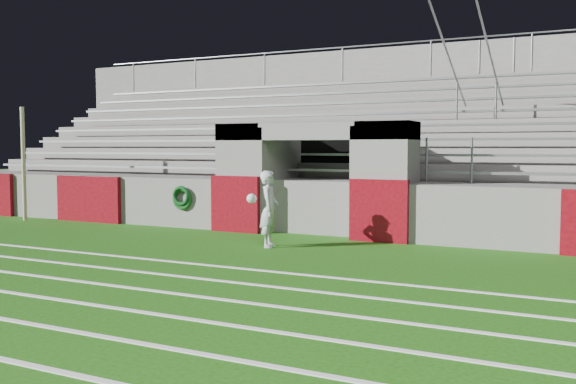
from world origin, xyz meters
The scene contains 6 objects.
ground centered at (0.00, 0.00, 0.00)m, with size 90.00×90.00×0.00m, color #194F0D.
field_post centered at (-8.33, 2.38, 1.57)m, with size 0.11×0.11×3.15m, color tan.
field_markings centered at (0.00, -5.00, 0.01)m, with size 28.00×8.09×0.01m.
stadium_structure centered at (0.00, 7.97, 1.49)m, with size 26.00×8.48×5.42m.
goalkeeper_with_ball centered at (0.03, 1.29, 0.79)m, with size 0.64×0.68×1.56m.
hose_coil centered at (-3.37, 2.93, 0.78)m, with size 0.58×0.15×0.62m.
Camera 1 is at (6.27, -10.11, 2.03)m, focal length 40.00 mm.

